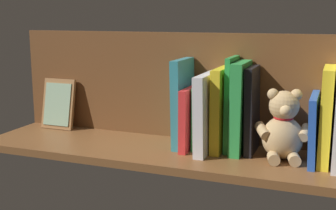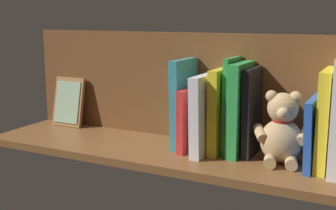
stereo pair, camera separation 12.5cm
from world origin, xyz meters
TOP-DOWN VIEW (x-y plane):
  - ground_plane at (0.00, 0.00)cm, footprint 110.95×30.34cm
  - shelf_back_panel at (0.00, -12.92)cm, footprint 110.95×1.50cm
  - book_0 at (-42.08, -3.44)cm, footprint 2.79×16.66cm
  - book_1 at (-39.23, -2.95)cm, footprint 2.40×17.65cm
  - teddy_bear at (-31.61, -1.99)cm, footprint 14.88×13.67cm
  - book_2 at (-22.73, -5.33)cm, footprint 2.67×12.87cm
  - book_3 at (-19.61, -4.49)cm, footprint 3.09×14.57cm
  - book_4 at (-16.82, -5.59)cm, footprint 1.36×12.36cm
  - book_5 at (-14.23, -4.40)cm, footprint 2.83×14.73cm
  - book_6 at (-10.91, -2.28)cm, footprint 3.36×18.98cm
  - book_7 at (-8.10, -5.24)cm, footprint 1.66×13.06cm
  - book_8 at (-5.68, -3.57)cm, footprint 2.05×16.41cm
  - book_9 at (-2.86, -4.54)cm, footprint 3.05×14.46cm
  - picture_frame_leaning at (42.90, -9.00)cm, footprint 11.64×4.88cm

SIDE VIEW (x-z plane):
  - ground_plane at x=0.00cm, z-range -2.20..0.00cm
  - picture_frame_leaning at x=42.90cm, z-range -0.13..16.62cm
  - teddy_bear at x=-31.61cm, z-range -1.13..17.68cm
  - book_1 at x=-39.23cm, z-range -0.03..17.54cm
  - book_8 at x=-5.68cm, z-range 0.00..17.57cm
  - book_7 at x=-8.10cm, z-range 0.00..17.97cm
  - book_6 at x=-10.91cm, z-range -0.03..21.81cm
  - book_5 at x=-14.23cm, z-range -0.01..23.27cm
  - book_2 at x=-22.73cm, z-range -0.02..23.83cm
  - book_0 at x=-42.08cm, z-range 0.00..24.68cm
  - book_3 at x=-19.61cm, z-range 0.00..25.11cm
  - book_9 at x=-2.86cm, z-range -0.03..25.30cm
  - book_4 at x=-16.82cm, z-range 0.00..26.29cm
  - shelf_back_panel at x=0.00cm, z-range 0.00..32.43cm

